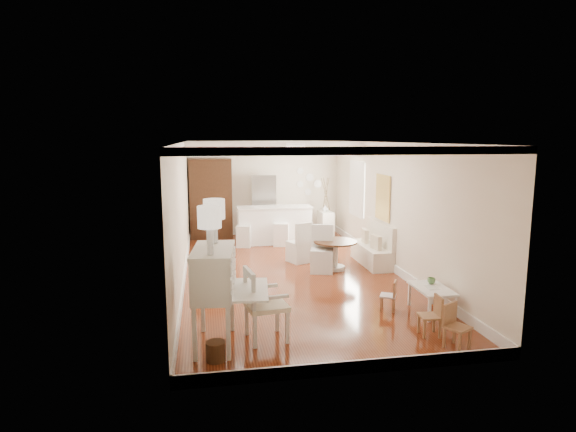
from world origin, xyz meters
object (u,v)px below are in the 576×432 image
object	(u,v)px
slip_chair_near	(322,249)
breakfast_counter	(274,225)
wicker_basket	(216,351)
dining_table	(335,255)
gustavian_armchair	(266,304)
bar_stool_left	(244,230)
kids_chair_a	(430,316)
kids_chair_c	(458,327)
bar_stool_right	(281,228)
pantry_cabinet	(211,199)
kids_chair_b	(388,295)
sideboard	(325,224)
fridge	(276,206)
kids_table	(431,300)
slip_chair_far	(299,242)
secretary_bureau	(214,297)

from	to	relation	value
slip_chair_near	breakfast_counter	world-z (taller)	breakfast_counter
wicker_basket	dining_table	distance (m)	4.85
dining_table	slip_chair_near	distance (m)	0.39
gustavian_armchair	bar_stool_left	size ratio (longest dim) A/B	1.15
kids_chair_a	kids_chair_c	size ratio (longest dim) A/B	0.97
kids_chair_c	breakfast_counter	world-z (taller)	breakfast_counter
bar_stool_right	kids_chair_c	bearing A→B (deg)	-65.27
kids_chair_a	slip_chair_near	xyz separation A→B (m)	(-0.74, 3.61, 0.20)
breakfast_counter	pantry_cabinet	distance (m)	2.11
bar_stool_right	kids_chair_b	bearing A→B (deg)	-65.91
kids_chair_a	sideboard	xyz separation A→B (m)	(0.30, 7.30, 0.07)
bar_stool_left	sideboard	distance (m)	2.68
dining_table	fridge	world-z (taller)	fridge
dining_table	slip_chair_near	xyz separation A→B (m)	(-0.33, -0.11, 0.18)
wicker_basket	kids_chair_b	xyz separation A→B (m)	(2.93, 1.39, 0.13)
kids_chair_c	sideboard	bearing A→B (deg)	61.09
kids_chair_a	kids_chair_b	size ratio (longest dim) A/B	1.16
kids_table	slip_chair_far	bearing A→B (deg)	112.64
bar_stool_left	bar_stool_right	distance (m)	1.01
secretary_bureau	breakfast_counter	size ratio (longest dim) A/B	0.68
dining_table	secretary_bureau	bearing A→B (deg)	-127.97
slip_chair_far	wicker_basket	bearing A→B (deg)	43.44
slip_chair_near	fridge	world-z (taller)	fridge
bar_stool_left	fridge	size ratio (longest dim) A/B	0.51
kids_table	kids_chair_a	distance (m)	1.00
pantry_cabinet	gustavian_armchair	bearing A→B (deg)	-85.06
wicker_basket	kids_table	bearing A→B (deg)	17.76
breakfast_counter	bar_stool_left	world-z (taller)	breakfast_counter
wicker_basket	sideboard	xyz separation A→B (m)	(3.43, 7.58, 0.24)
wicker_basket	bar_stool_right	xyz separation A→B (m)	(1.94, 6.60, 0.36)
slip_chair_far	bar_stool_left	size ratio (longest dim) A/B	1.04
kids_chair_c	bar_stool_left	world-z (taller)	bar_stool_left
kids_chair_c	wicker_basket	bearing A→B (deg)	148.42
dining_table	bar_stool_left	distance (m)	3.18
kids_chair_b	kids_chair_c	size ratio (longest dim) A/B	0.83
secretary_bureau	kids_table	world-z (taller)	secretary_bureau
kids_chair_b	fridge	bearing A→B (deg)	-143.51
kids_table	bar_stool_left	bearing A→B (deg)	116.03
kids_chair_a	fridge	xyz separation A→B (m)	(-1.13, 7.69, 0.59)
kids_chair_c	bar_stool_right	bearing A→B (deg)	73.35
dining_table	sideboard	world-z (taller)	sideboard
kids_chair_c	slip_chair_near	size ratio (longest dim) A/B	0.63
slip_chair_near	kids_chair_c	bearing A→B (deg)	-61.32
gustavian_armchair	kids_chair_c	world-z (taller)	gustavian_armchair
slip_chair_near	kids_chair_b	bearing A→B (deg)	-61.91
gustavian_armchair	sideboard	bearing A→B (deg)	-29.70
kids_chair_a	kids_chair_b	world-z (taller)	kids_chair_a
kids_chair_a	slip_chair_near	distance (m)	3.69
kids_chair_b	breakfast_counter	bearing A→B (deg)	-140.01
wicker_basket	dining_table	xyz separation A→B (m)	(2.73, 4.00, 0.20)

